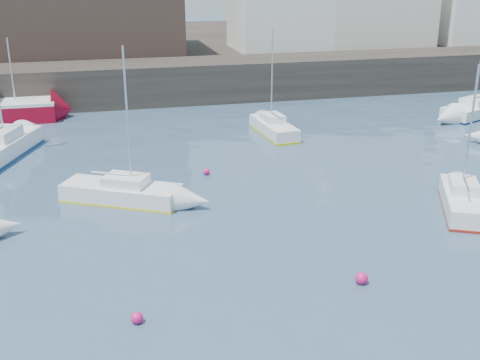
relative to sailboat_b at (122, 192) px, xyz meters
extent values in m
cube|color=#28231E|center=(4.89, 20.46, 1.04)|extent=(90.00, 5.00, 3.00)
cube|color=#28231E|center=(4.89, 38.46, 0.94)|extent=(90.00, 32.00, 2.80)
cube|color=white|center=(35.89, 26.96, 6.09)|extent=(9.00, 7.00, 7.50)
cube|color=white|center=(15.89, 26.96, 5.59)|extent=(8.00, 7.00, 6.50)
cube|color=#3D2D26|center=(-1.11, 28.46, 5.84)|extent=(16.00, 10.00, 7.00)
cylinder|color=silver|center=(-6.07, 16.94, 3.00)|extent=(0.10, 0.10, 4.19)
cube|color=white|center=(-0.03, 0.02, -0.05)|extent=(5.56, 4.13, 0.81)
cube|color=yellow|center=(-0.03, 0.02, -0.40)|extent=(5.62, 4.17, 0.11)
cube|color=white|center=(0.21, -0.11, 0.58)|extent=(2.28, 2.05, 0.45)
cylinder|color=silver|center=(0.44, -0.25, 3.46)|extent=(0.09, 0.09, 6.21)
cube|color=white|center=(14.37, -4.73, -0.03)|extent=(3.47, 4.94, 0.86)
cube|color=maroon|center=(14.37, -4.73, -0.40)|extent=(3.50, 4.99, 0.11)
cube|color=white|center=(14.48, -4.52, 0.64)|extent=(1.76, 2.00, 0.48)
cylinder|color=silver|center=(14.58, -4.31, 3.14)|extent=(0.10, 0.10, 5.47)
cube|color=white|center=(10.01, 9.10, -0.06)|extent=(1.93, 4.99, 0.80)
cube|color=#CCC307|center=(10.01, 9.10, -0.40)|extent=(1.95, 5.04, 0.11)
cube|color=white|center=(10.00, 9.34, 0.56)|extent=(1.30, 1.80, 0.44)
cylinder|color=silver|center=(9.98, 9.59, 3.15)|extent=(0.09, 0.09, 5.62)
cube|color=white|center=(25.61, 10.37, -0.04)|extent=(6.72, 4.51, 0.83)
cube|color=#080D42|center=(25.61, 10.37, -0.40)|extent=(6.79, 4.56, 0.11)
cube|color=white|center=(25.31, 10.24, 0.60)|extent=(2.69, 2.33, 0.46)
cube|color=#19549C|center=(-6.18, 8.22, -0.39)|extent=(4.37, 7.05, 0.13)
cube|color=white|center=(-6.06, 8.53, 0.82)|extent=(2.31, 2.74, 0.55)
sphere|color=#E4166C|center=(-0.21, -10.04, -0.46)|extent=(0.38, 0.38, 0.38)
sphere|color=#E4166C|center=(7.40, -9.51, -0.46)|extent=(0.43, 0.43, 0.43)
sphere|color=#E4166C|center=(4.42, 2.65, -0.46)|extent=(0.35, 0.35, 0.35)
camera|label=1|loc=(-0.99, -25.96, 9.88)|focal=45.00mm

